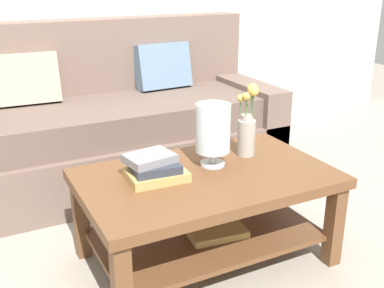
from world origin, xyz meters
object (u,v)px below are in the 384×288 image
(couch, at_px, (112,127))
(glass_hurricane_vase, at_px, (213,130))
(coffee_table, at_px, (206,198))
(flower_pitcher, at_px, (247,127))
(book_stack_main, at_px, (154,168))

(couch, xyz_separation_m, glass_hurricane_vase, (0.16, -1.11, 0.29))
(coffee_table, bearing_deg, flower_pitcher, 22.33)
(coffee_table, relative_size, glass_hurricane_vase, 3.83)
(flower_pitcher, bearing_deg, book_stack_main, -173.56)
(book_stack_main, xyz_separation_m, glass_hurricane_vase, (0.32, 0.02, 0.13))
(coffee_table, relative_size, flower_pitcher, 3.17)
(coffee_table, bearing_deg, book_stack_main, 165.59)
(couch, xyz_separation_m, coffee_table, (0.09, -1.19, -0.03))
(book_stack_main, distance_m, glass_hurricane_vase, 0.34)
(couch, height_order, flower_pitcher, couch)
(couch, relative_size, glass_hurricane_vase, 7.21)
(book_stack_main, xyz_separation_m, flower_pitcher, (0.54, 0.06, 0.10))
(coffee_table, relative_size, book_stack_main, 4.29)
(couch, bearing_deg, book_stack_main, -97.86)
(book_stack_main, distance_m, flower_pitcher, 0.55)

